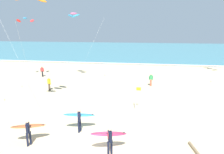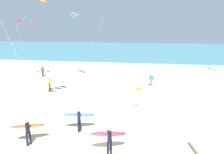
# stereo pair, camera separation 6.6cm
# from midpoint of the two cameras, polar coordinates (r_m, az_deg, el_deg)

# --- Properties ---
(ground_plane) EXTENTS (160.00, 160.00, 0.00)m
(ground_plane) POSITION_cam_midpoint_polar(r_m,az_deg,el_deg) (13.60, -7.10, -18.04)
(ground_plane) COLOR #D1BA8E
(ocean_water) EXTENTS (160.00, 60.00, 0.08)m
(ocean_water) POSITION_cam_midpoint_polar(r_m,az_deg,el_deg) (70.92, 6.52, 7.70)
(ocean_water) COLOR teal
(ocean_water) RESTS_ON ground
(shoreline_foam) EXTENTS (160.00, 1.10, 0.01)m
(shoreline_foam) POSITION_cam_midpoint_polar(r_m,az_deg,el_deg) (41.52, 4.42, 3.74)
(shoreline_foam) COLOR white
(shoreline_foam) RESTS_ON ocean_water
(surfer_lead) EXTENTS (2.29, 1.21, 1.71)m
(surfer_lead) POSITION_cam_midpoint_polar(r_m,az_deg,el_deg) (14.75, -9.00, -10.86)
(surfer_lead) COLOR black
(surfer_lead) RESTS_ON ground
(surfer_trailing) EXTENTS (2.10, 1.40, 1.71)m
(surfer_trailing) POSITION_cam_midpoint_polar(r_m,az_deg,el_deg) (14.05, -22.15, -13.06)
(surfer_trailing) COLOR black
(surfer_trailing) RESTS_ON ground
(surfer_third) EXTENTS (2.22, 1.31, 1.71)m
(surfer_third) POSITION_cam_midpoint_polar(r_m,az_deg,el_deg) (12.21, -0.73, -16.17)
(surfer_third) COLOR black
(surfer_third) RESTS_ON ground
(kite_arc_cobalt_near) EXTENTS (2.39, 4.62, 8.43)m
(kite_arc_cobalt_near) POSITION_cam_midpoint_polar(r_m,az_deg,el_deg) (30.49, -22.76, 14.36)
(kite_arc_cobalt_near) COLOR red
(kite_arc_cobalt_near) RESTS_ON ground
(kite_arc_rose_high) EXTENTS (4.60, 4.36, 9.00)m
(kite_arc_rose_high) POSITION_cam_midpoint_polar(r_m,az_deg,el_deg) (28.39, -10.40, 16.52)
(kite_arc_rose_high) COLOR #2D99DB
(kite_arc_rose_high) RESTS_ON ground
(bystander_red_top) EXTENTS (0.48, 0.26, 1.59)m
(bystander_red_top) POSITION_cam_midpoint_polar(r_m,az_deg,el_deg) (32.14, -18.63, 1.52)
(bystander_red_top) COLOR black
(bystander_red_top) RESTS_ON ground
(bystander_green_top) EXTENTS (0.50, 0.22, 1.59)m
(bystander_green_top) POSITION_cam_midpoint_polar(r_m,az_deg,el_deg) (25.98, 10.88, -0.74)
(bystander_green_top) COLOR #D8593F
(bystander_green_top) RESTS_ON ground
(bystander_yellow_top) EXTENTS (0.47, 0.28, 1.59)m
(bystander_yellow_top) POSITION_cam_midpoint_polar(r_m,az_deg,el_deg) (24.77, -16.91, -1.79)
(bystander_yellow_top) COLOR #4C3D2D
(bystander_yellow_top) RESTS_ON ground
(lifeguard_flag) EXTENTS (0.45, 0.05, 2.10)m
(lifeguard_flag) POSITION_cam_midpoint_polar(r_m,az_deg,el_deg) (18.29, 6.90, -5.17)
(lifeguard_flag) COLOR silver
(lifeguard_flag) RESTS_ON ground
(driftwood_log) EXTENTS (0.46, 1.46, 0.17)m
(driftwood_log) POSITION_cam_midpoint_polar(r_m,az_deg,el_deg) (13.78, 21.97, -18.13)
(driftwood_log) COLOR #846B4C
(driftwood_log) RESTS_ON ground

